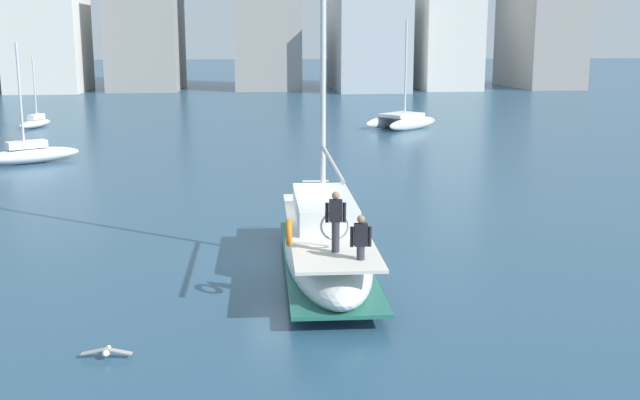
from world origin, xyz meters
name	(u,v)px	position (x,y,z in m)	size (l,w,h in m)	color
ground_plane	(288,258)	(0.00, 0.00, 0.00)	(400.00, 400.00, 0.00)	#284C66
main_sailboat	(326,243)	(1.04, -1.72, 0.91)	(2.57, 9.63, 13.15)	silver
moored_sloop_near	(31,153)	(-13.02, 19.71, 0.54)	(5.04, 3.91, 6.49)	white
moored_sloop_far	(401,120)	(10.15, 33.83, 0.64)	(5.99, 5.83, 7.87)	white
moored_catamaran	(35,122)	(-17.19, 36.60, 0.44)	(2.05, 3.90, 5.31)	white
seagull	(107,351)	(-4.30, -7.46, 0.15)	(1.12, 0.47, 0.17)	silver
waterfront_buildings	(235,20)	(-2.75, 78.18, 8.59)	(84.06, 20.38, 26.94)	beige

